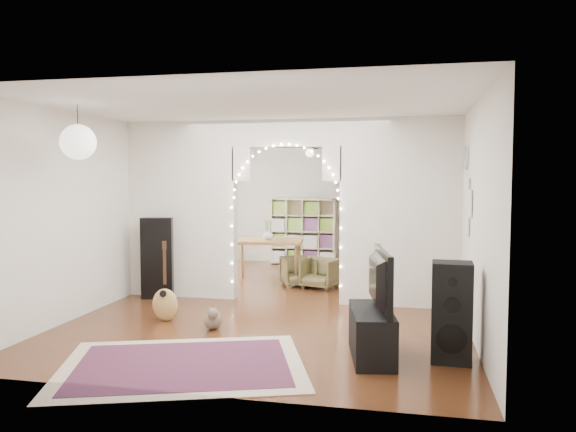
% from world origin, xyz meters
% --- Properties ---
extents(floor, '(7.50, 7.50, 0.00)m').
position_xyz_m(floor, '(0.00, 0.00, 0.00)').
color(floor, black).
rests_on(floor, ground).
extents(ceiling, '(5.00, 7.50, 0.02)m').
position_xyz_m(ceiling, '(0.00, 0.00, 2.70)').
color(ceiling, white).
rests_on(ceiling, wall_back).
extents(wall_back, '(5.00, 0.02, 2.70)m').
position_xyz_m(wall_back, '(0.00, 3.75, 1.35)').
color(wall_back, silver).
rests_on(wall_back, floor).
extents(wall_front, '(5.00, 0.02, 2.70)m').
position_xyz_m(wall_front, '(0.00, -3.75, 1.35)').
color(wall_front, silver).
rests_on(wall_front, floor).
extents(wall_left, '(0.02, 7.50, 2.70)m').
position_xyz_m(wall_left, '(-2.50, 0.00, 1.35)').
color(wall_left, silver).
rests_on(wall_left, floor).
extents(wall_right, '(0.02, 7.50, 2.70)m').
position_xyz_m(wall_right, '(2.50, 0.00, 1.35)').
color(wall_right, silver).
rests_on(wall_right, floor).
extents(divider_wall, '(5.00, 0.20, 2.70)m').
position_xyz_m(divider_wall, '(0.00, 0.00, 1.42)').
color(divider_wall, silver).
rests_on(divider_wall, floor).
extents(fairy_lights, '(1.64, 0.04, 1.60)m').
position_xyz_m(fairy_lights, '(0.00, -0.13, 1.55)').
color(fairy_lights, '#FFEABF').
rests_on(fairy_lights, divider_wall).
extents(window, '(0.04, 1.20, 1.40)m').
position_xyz_m(window, '(-2.47, 1.80, 1.50)').
color(window, white).
rests_on(window, wall_left).
extents(wall_clock, '(0.03, 0.31, 0.31)m').
position_xyz_m(wall_clock, '(2.48, -0.60, 2.10)').
color(wall_clock, white).
rests_on(wall_clock, wall_right).
extents(picture_frames, '(0.02, 0.50, 0.70)m').
position_xyz_m(picture_frames, '(2.48, -1.00, 1.50)').
color(picture_frames, white).
rests_on(picture_frames, wall_right).
extents(paper_lantern, '(0.40, 0.40, 0.40)m').
position_xyz_m(paper_lantern, '(-1.90, -2.40, 2.25)').
color(paper_lantern, white).
rests_on(paper_lantern, ceiling).
extents(ceiling_fan, '(1.10, 1.10, 0.30)m').
position_xyz_m(ceiling_fan, '(0.00, 2.00, 2.40)').
color(ceiling_fan, '#B77D3D').
rests_on(ceiling_fan, ceiling).
extents(area_rug, '(2.81, 2.44, 0.02)m').
position_xyz_m(area_rug, '(-0.39, -3.07, 0.01)').
color(area_rug, maroon).
rests_on(area_rug, floor).
extents(guitar_case, '(0.50, 0.26, 1.24)m').
position_xyz_m(guitar_case, '(-1.98, -0.25, 0.62)').
color(guitar_case, black).
rests_on(guitar_case, floor).
extents(acoustic_guitar, '(0.37, 0.25, 0.88)m').
position_xyz_m(acoustic_guitar, '(-1.28, -1.50, 0.38)').
color(acoustic_guitar, '#B27E47').
rests_on(acoustic_guitar, floor).
extents(tabby_cat, '(0.29, 0.48, 0.32)m').
position_xyz_m(tabby_cat, '(-0.55, -1.75, 0.13)').
color(tabby_cat, brown).
rests_on(tabby_cat, floor).
extents(floor_speaker, '(0.41, 0.37, 1.01)m').
position_xyz_m(floor_speaker, '(2.20, -2.39, 0.50)').
color(floor_speaker, black).
rests_on(floor_speaker, floor).
extents(media_console, '(0.56, 1.05, 0.50)m').
position_xyz_m(media_console, '(1.41, -2.42, 0.25)').
color(media_console, black).
rests_on(media_console, floor).
extents(tv, '(0.32, 1.08, 0.62)m').
position_xyz_m(tv, '(1.41, -2.42, 0.81)').
color(tv, black).
rests_on(tv, media_console).
extents(bookcase, '(1.41, 0.59, 1.41)m').
position_xyz_m(bookcase, '(-0.39, 3.50, 0.71)').
color(bookcase, beige).
rests_on(bookcase, floor).
extents(dining_table, '(1.28, 0.93, 0.76)m').
position_xyz_m(dining_table, '(-0.64, 1.38, 0.68)').
color(dining_table, brown).
rests_on(dining_table, floor).
extents(flower_vase, '(0.20, 0.20, 0.19)m').
position_xyz_m(flower_vase, '(-0.64, 1.38, 0.85)').
color(flower_vase, white).
rests_on(flower_vase, dining_table).
extents(dining_chair_left, '(0.71, 0.72, 0.50)m').
position_xyz_m(dining_chair_left, '(-0.06, 1.18, 0.25)').
color(dining_chair_left, brown).
rests_on(dining_chair_left, floor).
extents(dining_chair_right, '(0.67, 0.68, 0.50)m').
position_xyz_m(dining_chair_right, '(0.34, 1.04, 0.25)').
color(dining_chair_right, brown).
rests_on(dining_chair_right, floor).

